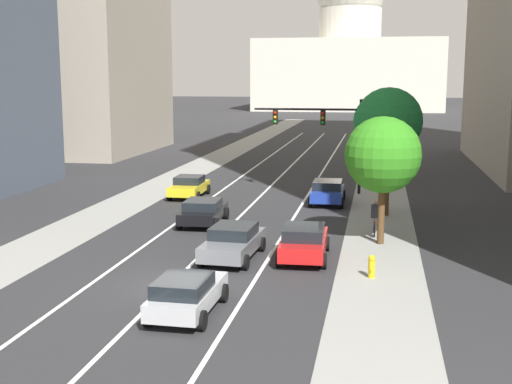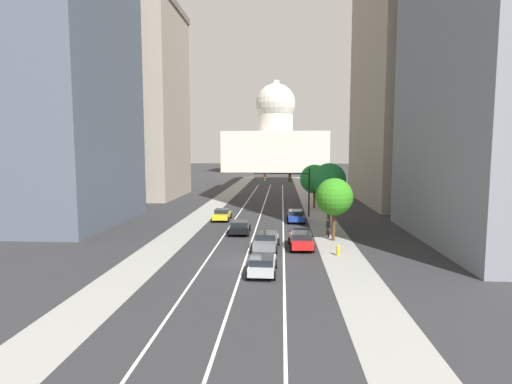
{
  "view_description": "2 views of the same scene",
  "coord_description": "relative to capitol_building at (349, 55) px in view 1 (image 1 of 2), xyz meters",
  "views": [
    {
      "loc": [
        7.51,
        -23.33,
        7.67
      ],
      "look_at": [
        0.68,
        14.12,
        1.2
      ],
      "focal_mm": 47.61,
      "sensor_mm": 36.0,
      "label": 1
    },
    {
      "loc": [
        2.79,
        -29.87,
        8.46
      ],
      "look_at": [
        -0.77,
        25.44,
        2.77
      ],
      "focal_mm": 28.27,
      "sensor_mm": 36.0,
      "label": 2
    }
  ],
  "objects": [
    {
      "name": "sidewalk_left",
      "position": [
        -7.7,
        -104.51,
        -12.61
      ],
      "size": [
        3.45,
        130.0,
        0.01
      ],
      "primitive_type": "cube",
      "color": "gray",
      "rests_on": "ground"
    },
    {
      "name": "car_yellow",
      "position": [
        -4.48,
        -121.17,
        -11.9
      ],
      "size": [
        2.09,
        4.11,
        1.37
      ],
      "rotation": [
        0.0,
        0.0,
        1.59
      ],
      "color": "yellow",
      "rests_on": "ground"
    },
    {
      "name": "car_silver",
      "position": [
        1.49,
        -142.44,
        -11.89
      ],
      "size": [
        2.0,
        4.07,
        1.36
      ],
      "rotation": [
        0.0,
        0.0,
        1.55
      ],
      "color": "#B2B5BA",
      "rests_on": "ground"
    },
    {
      "name": "lane_stripe_right",
      "position": [
        2.99,
        -114.51,
        -12.61
      ],
      "size": [
        0.16,
        90.0,
        0.01
      ],
      "primitive_type": "cube",
      "color": "white",
      "rests_on": "ground"
    },
    {
      "name": "fire_hydrant",
      "position": [
        7.36,
        -137.16,
        -12.15
      ],
      "size": [
        0.26,
        0.35,
        0.91
      ],
      "color": "yellow",
      "rests_on": "ground"
    },
    {
      "name": "lane_stripe_center",
      "position": [
        0.0,
        -114.51,
        -12.61
      ],
      "size": [
        0.16,
        90.0,
        0.01
      ],
      "primitive_type": "cube",
      "color": "white",
      "rests_on": "ground"
    },
    {
      "name": "car_red",
      "position": [
        4.48,
        -134.87,
        -11.85
      ],
      "size": [
        2.17,
        4.38,
        1.46
      ],
      "rotation": [
        0.0,
        0.0,
        1.61
      ],
      "color": "red",
      "rests_on": "ground"
    },
    {
      "name": "sidewalk_right",
      "position": [
        7.7,
        -104.51,
        -12.61
      ],
      "size": [
        3.45,
        130.0,
        0.01
      ],
      "primitive_type": "cube",
      "color": "gray",
      "rests_on": "ground"
    },
    {
      "name": "street_tree_near_right",
      "position": [
        7.69,
        -131.58,
        -8.46
      ],
      "size": [
        3.51,
        3.51,
        5.93
      ],
      "color": "#51381E",
      "rests_on": "ground"
    },
    {
      "name": "car_black",
      "position": [
        -1.49,
        -128.96,
        -11.91
      ],
      "size": [
        2.23,
        4.24,
        1.33
      ],
      "rotation": [
        0.0,
        0.0,
        1.6
      ],
      "color": "black",
      "rests_on": "ground"
    },
    {
      "name": "street_tree_mid_right",
      "position": [
        7.59,
        -109.71,
        -8.31
      ],
      "size": [
        4.26,
        4.26,
        6.44
      ],
      "color": "#51381E",
      "rests_on": "ground"
    },
    {
      "name": "capitol_building",
      "position": [
        0.0,
        0.0,
        0.0
      ],
      "size": [
        42.44,
        25.09,
        37.24
      ],
      "color": "beige",
      "rests_on": "ground"
    },
    {
      "name": "street_tree_far_right",
      "position": [
        7.98,
        -124.93,
        -7.36
      ],
      "size": [
        3.71,
        3.71,
        7.13
      ],
      "color": "#51381E",
      "rests_on": "ground"
    },
    {
      "name": "car_gray",
      "position": [
        1.49,
        -135.35,
        -11.87
      ],
      "size": [
        2.27,
        4.59,
        1.43
      ],
      "rotation": [
        0.0,
        0.0,
        1.52
      ],
      "color": "slate",
      "rests_on": "ground"
    },
    {
      "name": "car_blue",
      "position": [
        4.48,
        -121.79,
        -11.86
      ],
      "size": [
        2.14,
        4.15,
        1.43
      ],
      "rotation": [
        0.0,
        0.0,
        1.59
      ],
      "color": "#1E389E",
      "rests_on": "ground"
    },
    {
      "name": "ground_plane",
      "position": [
        0.0,
        -99.51,
        -12.62
      ],
      "size": [
        400.0,
        400.0,
        0.0
      ],
      "primitive_type": "plane",
      "color": "#2B2B2D"
    },
    {
      "name": "traffic_signal_mast",
      "position": [
        4.0,
        -117.9,
        -8.26
      ],
      "size": [
        7.16,
        0.39,
        6.24
      ],
      "color": "black",
      "rests_on": "ground"
    },
    {
      "name": "lane_stripe_left",
      "position": [
        -2.99,
        -114.51,
        -12.61
      ],
      "size": [
        0.16,
        90.0,
        0.01
      ],
      "primitive_type": "cube",
      "color": "white",
      "rests_on": "ground"
    },
    {
      "name": "cyclist",
      "position": [
        7.39,
        -129.76,
        -11.76
      ],
      "size": [
        0.37,
        1.7,
        1.72
      ],
      "rotation": [
        0.0,
        0.0,
        1.6
      ],
      "color": "black",
      "rests_on": "ground"
    }
  ]
}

